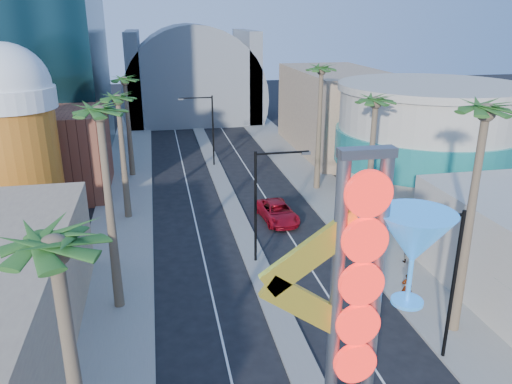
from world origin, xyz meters
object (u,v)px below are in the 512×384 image
at_px(pedestrian_a, 407,287).
at_px(pedestrian_b, 407,250).
at_px(red_pickup, 277,212).
at_px(neon_sign, 379,297).

height_order(pedestrian_a, pedestrian_b, pedestrian_b).
xyz_separation_m(red_pickup, pedestrian_a, (4.54, -13.80, 0.25)).
height_order(red_pickup, pedestrian_b, pedestrian_b).
height_order(neon_sign, red_pickup, neon_sign).
bearing_deg(pedestrian_b, red_pickup, -25.48).
xyz_separation_m(red_pickup, pedestrian_b, (6.90, -9.30, 0.27)).
bearing_deg(red_pickup, neon_sign, -100.54).
relative_size(red_pickup, pedestrian_b, 3.12).
bearing_deg(pedestrian_b, neon_sign, 85.47).
relative_size(neon_sign, red_pickup, 2.27).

